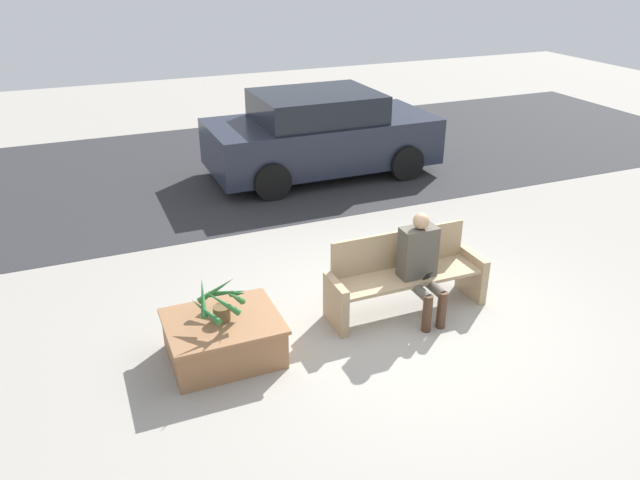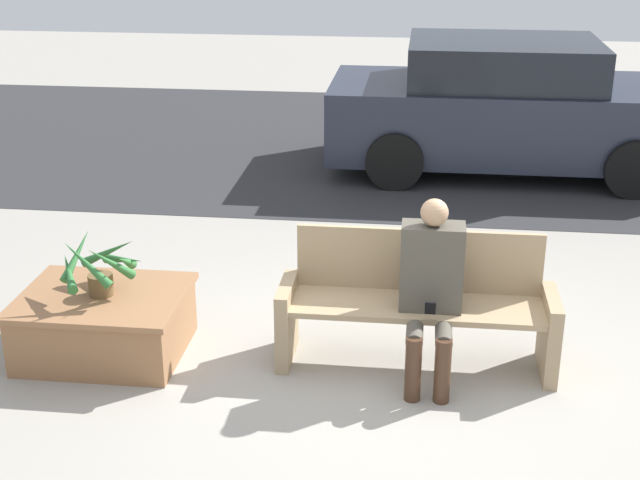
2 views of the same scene
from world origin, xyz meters
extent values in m
plane|color=#9E998E|center=(0.00, 0.00, 0.00)|extent=(30.00, 30.00, 0.00)
cube|color=#2D2D30|center=(0.00, 5.98, 0.00)|extent=(20.00, 6.00, 0.01)
cube|color=tan|center=(-0.67, 0.25, 0.28)|extent=(0.09, 0.51, 0.56)
cube|color=tan|center=(1.08, 0.25, 0.28)|extent=(0.09, 0.51, 0.56)
cube|color=tan|center=(0.21, 0.25, 0.44)|extent=(1.67, 0.47, 0.04)
cube|color=tan|center=(0.21, 0.48, 0.68)|extent=(1.67, 0.04, 0.44)
cube|color=#4C473D|center=(0.29, 0.21, 0.75)|extent=(0.41, 0.22, 0.58)
sphere|color=tan|center=(0.29, 0.19, 1.12)|extent=(0.18, 0.18, 0.18)
cylinder|color=#4C473D|center=(0.20, 0.00, 0.40)|extent=(0.11, 0.42, 0.11)
cylinder|color=#4C473D|center=(0.38, 0.00, 0.40)|extent=(0.11, 0.42, 0.11)
cylinder|color=#472D1E|center=(0.20, -0.21, 0.22)|extent=(0.10, 0.10, 0.44)
cylinder|color=#472D1E|center=(0.38, -0.21, 0.22)|extent=(0.10, 0.10, 0.44)
cube|color=black|center=(0.29, -0.02, 0.56)|extent=(0.07, 0.09, 0.12)
cube|color=#936642|center=(-1.94, 0.16, 0.22)|extent=(1.07, 0.86, 0.44)
cube|color=#936642|center=(-1.94, 0.16, 0.42)|extent=(1.12, 0.91, 0.04)
cylinder|color=brown|center=(-1.94, 0.16, 0.52)|extent=(0.17, 0.17, 0.15)
cone|color=#2D6B33|center=(-1.75, 0.19, 0.69)|extent=(0.11, 0.40, 0.25)
cone|color=#2D6B33|center=(-1.82, 0.33, 0.64)|extent=(0.38, 0.29, 0.16)
cone|color=#2D6B33|center=(-1.93, 0.35, 0.68)|extent=(0.40, 0.07, 0.24)
cone|color=#2D6B33|center=(-2.10, 0.20, 0.71)|extent=(0.14, 0.38, 0.30)
cone|color=#2D6B33|center=(-2.11, 0.07, 0.64)|extent=(0.26, 0.40, 0.16)
cone|color=#2D6B33|center=(-1.96, 0.01, 0.73)|extent=(0.36, 0.12, 0.33)
cone|color=#2D6B33|center=(-1.81, 0.07, 0.73)|extent=(0.28, 0.32, 0.32)
cube|color=#232838|center=(1.16, 5.00, 0.61)|extent=(4.03, 1.80, 0.80)
cube|color=black|center=(1.06, 5.00, 1.25)|extent=(2.10, 1.66, 0.48)
cylinder|color=black|center=(2.41, 4.10, 0.31)|extent=(0.63, 0.18, 0.63)
cylinder|color=black|center=(2.41, 5.90, 0.31)|extent=(0.63, 0.18, 0.63)
cylinder|color=black|center=(-0.09, 4.10, 0.31)|extent=(0.63, 0.18, 0.63)
cylinder|color=black|center=(-0.09, 5.90, 0.31)|extent=(0.63, 0.18, 0.63)
camera|label=1|loc=(-3.05, -5.03, 3.79)|focal=35.00mm
camera|label=2|loc=(0.20, -5.15, 3.00)|focal=50.00mm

